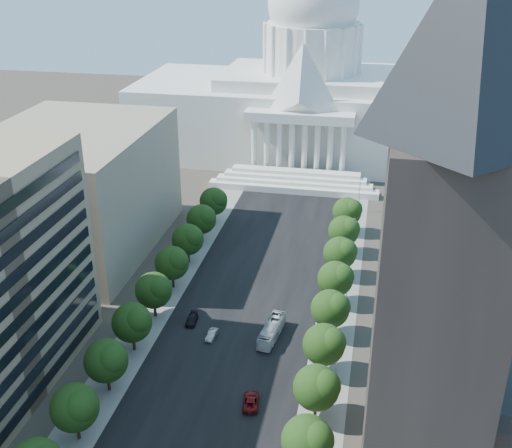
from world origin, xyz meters
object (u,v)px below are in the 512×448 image
Objects in this scene: car_red at (251,401)px; car_dark_b at (192,320)px; car_silver at (212,335)px; city_bus at (272,331)px.

car_red is 27.85m from car_dark_b.
city_bus reaches higher than car_silver.
car_dark_b is at bearing 145.02° from car_silver.
car_dark_b is 0.43× the size of city_bus.
city_bus is (16.88, -1.98, 0.88)m from car_dark_b.
car_red is at bearing -52.59° from car_silver.
car_dark_b is 17.02m from city_bus.
car_silver is 11.79m from city_bus.
car_red is at bearing -82.80° from city_bus.
car_red reaches higher than car_dark_b.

